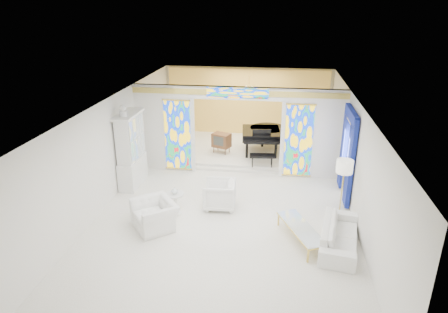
# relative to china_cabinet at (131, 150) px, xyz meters

# --- Properties ---
(floor) EXTENTS (12.00, 12.00, 0.00)m
(floor) POSITION_rel_china_cabinet_xyz_m (3.22, -0.60, -1.17)
(floor) COLOR white
(floor) RESTS_ON ground
(ceiling) EXTENTS (7.00, 12.00, 0.02)m
(ceiling) POSITION_rel_china_cabinet_xyz_m (3.22, -0.60, 1.83)
(ceiling) COLOR silver
(ceiling) RESTS_ON wall_back
(wall_back) EXTENTS (7.00, 0.02, 3.00)m
(wall_back) POSITION_rel_china_cabinet_xyz_m (3.22, 5.40, 0.33)
(wall_back) COLOR silver
(wall_back) RESTS_ON floor
(wall_front) EXTENTS (7.00, 0.02, 3.00)m
(wall_front) POSITION_rel_china_cabinet_xyz_m (3.22, -6.60, 0.33)
(wall_front) COLOR silver
(wall_front) RESTS_ON floor
(wall_left) EXTENTS (0.02, 12.00, 3.00)m
(wall_left) POSITION_rel_china_cabinet_xyz_m (-0.28, -0.60, 0.33)
(wall_left) COLOR silver
(wall_left) RESTS_ON floor
(wall_right) EXTENTS (0.02, 12.00, 3.00)m
(wall_right) POSITION_rel_china_cabinet_xyz_m (6.72, -0.60, 0.33)
(wall_right) COLOR silver
(wall_right) RESTS_ON floor
(partition_wall) EXTENTS (7.00, 0.22, 3.00)m
(partition_wall) POSITION_rel_china_cabinet_xyz_m (3.22, 1.40, 0.48)
(partition_wall) COLOR silver
(partition_wall) RESTS_ON floor
(stained_glass_left) EXTENTS (0.90, 0.04, 2.40)m
(stained_glass_left) POSITION_rel_china_cabinet_xyz_m (1.19, 1.29, 0.13)
(stained_glass_left) COLOR gold
(stained_glass_left) RESTS_ON partition_wall
(stained_glass_right) EXTENTS (0.90, 0.04, 2.40)m
(stained_glass_right) POSITION_rel_china_cabinet_xyz_m (5.25, 1.29, 0.13)
(stained_glass_right) COLOR gold
(stained_glass_right) RESTS_ON partition_wall
(stained_glass_transom) EXTENTS (2.00, 0.04, 0.34)m
(stained_glass_transom) POSITION_rel_china_cabinet_xyz_m (3.22, 1.29, 1.65)
(stained_glass_transom) COLOR gold
(stained_glass_transom) RESTS_ON partition_wall
(alcove_platform) EXTENTS (6.80, 3.80, 0.18)m
(alcove_platform) POSITION_rel_china_cabinet_xyz_m (3.22, 3.50, -1.08)
(alcove_platform) COLOR white
(alcove_platform) RESTS_ON floor
(gold_curtain_back) EXTENTS (6.70, 0.10, 2.90)m
(gold_curtain_back) POSITION_rel_china_cabinet_xyz_m (3.22, 5.28, 0.33)
(gold_curtain_back) COLOR gold
(gold_curtain_back) RESTS_ON wall_back
(chandelier) EXTENTS (0.48, 0.48, 0.30)m
(chandelier) POSITION_rel_china_cabinet_xyz_m (3.42, 3.40, 1.38)
(chandelier) COLOR gold
(chandelier) RESTS_ON ceiling
(blue_drapes) EXTENTS (0.14, 1.85, 2.65)m
(blue_drapes) POSITION_rel_china_cabinet_xyz_m (6.62, 0.10, 0.41)
(blue_drapes) COLOR navy
(blue_drapes) RESTS_ON wall_right
(china_cabinet) EXTENTS (0.56, 1.46, 2.72)m
(china_cabinet) POSITION_rel_china_cabinet_xyz_m (0.00, 0.00, 0.00)
(china_cabinet) COLOR silver
(china_cabinet) RESTS_ON floor
(armchair_left) EXTENTS (1.48, 1.50, 0.73)m
(armchair_left) POSITION_rel_china_cabinet_xyz_m (1.48, -2.47, -0.80)
(armchair_left) COLOR white
(armchair_left) RESTS_ON floor
(armchair_right) EXTENTS (0.94, 0.91, 0.81)m
(armchair_right) POSITION_rel_china_cabinet_xyz_m (2.99, -1.15, -0.77)
(armchair_right) COLOR silver
(armchair_right) RESTS_ON floor
(sofa) EXTENTS (1.18, 2.23, 0.62)m
(sofa) POSITION_rel_china_cabinet_xyz_m (6.17, -2.69, -0.86)
(sofa) COLOR white
(sofa) RESTS_ON floor
(side_table) EXTENTS (0.56, 0.56, 0.63)m
(side_table) POSITION_rel_china_cabinet_xyz_m (1.83, -1.70, -0.76)
(side_table) COLOR silver
(side_table) RESTS_ON floor
(vase) EXTENTS (0.20, 0.20, 0.20)m
(vase) POSITION_rel_china_cabinet_xyz_m (1.83, -1.70, -0.44)
(vase) COLOR white
(vase) RESTS_ON side_table
(coffee_table) EXTENTS (1.24, 1.86, 0.40)m
(coffee_table) POSITION_rel_china_cabinet_xyz_m (5.25, -2.60, -0.80)
(coffee_table) COLOR silver
(coffee_table) RESTS_ON floor
(floor_lamp) EXTENTS (0.44, 0.44, 1.76)m
(floor_lamp) POSITION_rel_china_cabinet_xyz_m (6.32, -1.42, 0.33)
(floor_lamp) COLOR gold
(floor_lamp) RESTS_ON floor
(grand_piano) EXTENTS (1.76, 2.75, 1.06)m
(grand_piano) POSITION_rel_china_cabinet_xyz_m (4.05, 3.20, -0.28)
(grand_piano) COLOR black
(grand_piano) RESTS_ON alcove_platform
(tv_console) EXTENTS (0.77, 0.65, 0.75)m
(tv_console) POSITION_rel_china_cabinet_xyz_m (2.47, 2.78, -0.50)
(tv_console) COLOR brown
(tv_console) RESTS_ON alcove_platform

